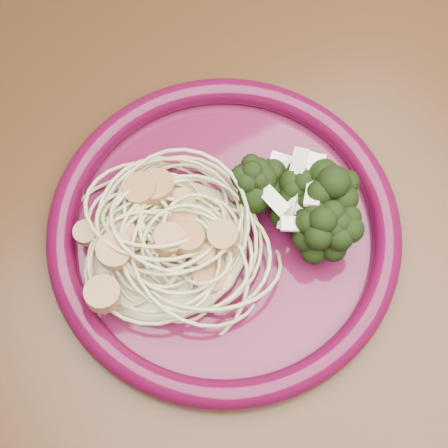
% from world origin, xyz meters
% --- Properties ---
extents(dining_table, '(1.20, 0.80, 0.75)m').
position_xyz_m(dining_table, '(0.00, 0.00, 0.65)').
color(dining_table, '#472814').
rests_on(dining_table, ground).
extents(dinner_plate, '(0.33, 0.33, 0.02)m').
position_xyz_m(dinner_plate, '(0.03, -0.04, 0.76)').
color(dinner_plate, '#4F0F2B').
rests_on(dinner_plate, dining_table).
extents(spaghetti_pile, '(0.15, 0.14, 0.03)m').
position_xyz_m(spaghetti_pile, '(-0.02, -0.03, 0.77)').
color(spaghetti_pile, '#CCC68B').
rests_on(spaghetti_pile, dinner_plate).
extents(scallop_cluster, '(0.16, 0.16, 0.05)m').
position_xyz_m(scallop_cluster, '(-0.02, -0.03, 0.81)').
color(scallop_cluster, '#B7814E').
rests_on(scallop_cluster, spaghetti_pile).
extents(broccoli_pile, '(0.11, 0.16, 0.05)m').
position_xyz_m(broccoli_pile, '(0.09, -0.05, 0.78)').
color(broccoli_pile, black).
rests_on(broccoli_pile, dinner_plate).
extents(onion_garnish, '(0.08, 0.10, 0.06)m').
position_xyz_m(onion_garnish, '(0.09, -0.05, 0.81)').
color(onion_garnish, white).
rests_on(onion_garnish, broccoli_pile).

